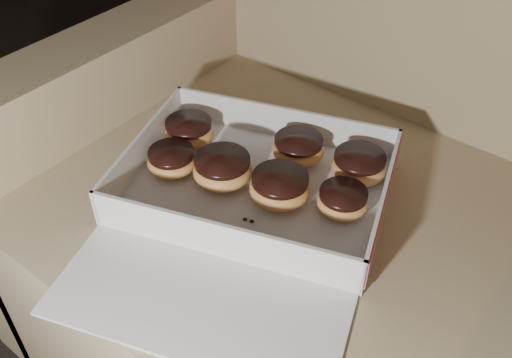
% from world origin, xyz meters
% --- Properties ---
extents(armchair, '(0.96, 0.81, 1.01)m').
position_xyz_m(armchair, '(0.99, 1.01, 0.32)').
color(armchair, tan).
rests_on(armchair, floor).
extents(bakery_box, '(0.54, 0.58, 0.07)m').
position_xyz_m(bakery_box, '(0.97, 0.86, 0.46)').
color(bakery_box, silver).
rests_on(bakery_box, armchair).
extents(donut_a, '(0.09, 0.09, 0.05)m').
position_xyz_m(donut_a, '(1.06, 1.03, 0.48)').
color(donut_a, '#ECA252').
rests_on(donut_a, bakery_box).
extents(donut_b, '(0.09, 0.09, 0.04)m').
position_xyz_m(donut_b, '(0.96, 1.01, 0.48)').
color(donut_b, '#ECA252').
rests_on(donut_b, bakery_box).
extents(donut_c, '(0.09, 0.09, 0.04)m').
position_xyz_m(donut_c, '(0.78, 0.93, 0.48)').
color(donut_c, '#ECA252').
rests_on(donut_c, bakery_box).
extents(donut_d, '(0.08, 0.08, 0.04)m').
position_xyz_m(donut_d, '(0.81, 0.85, 0.48)').
color(donut_d, '#ECA252').
rests_on(donut_d, bakery_box).
extents(donut_e, '(0.10, 0.10, 0.05)m').
position_xyz_m(donut_e, '(0.99, 0.91, 0.48)').
color(donut_e, '#ECA252').
rests_on(donut_e, bakery_box).
extents(donut_f, '(0.10, 0.10, 0.05)m').
position_xyz_m(donut_f, '(0.90, 0.88, 0.48)').
color(donut_f, '#ECA252').
rests_on(donut_f, bakery_box).
extents(donut_g, '(0.08, 0.08, 0.04)m').
position_xyz_m(donut_g, '(1.09, 0.94, 0.48)').
color(donut_g, '#ECA252').
rests_on(donut_g, bakery_box).
extents(crumb_a, '(0.01, 0.01, 0.00)m').
position_xyz_m(crumb_a, '(0.93, 0.77, 0.46)').
color(crumb_a, black).
rests_on(crumb_a, bakery_box).
extents(crumb_b, '(0.01, 0.01, 0.00)m').
position_xyz_m(crumb_b, '(0.98, 0.84, 0.46)').
color(crumb_b, black).
rests_on(crumb_b, bakery_box).
extents(crumb_c, '(0.01, 0.01, 0.00)m').
position_xyz_m(crumb_c, '(0.99, 0.84, 0.46)').
color(crumb_c, black).
rests_on(crumb_c, bakery_box).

